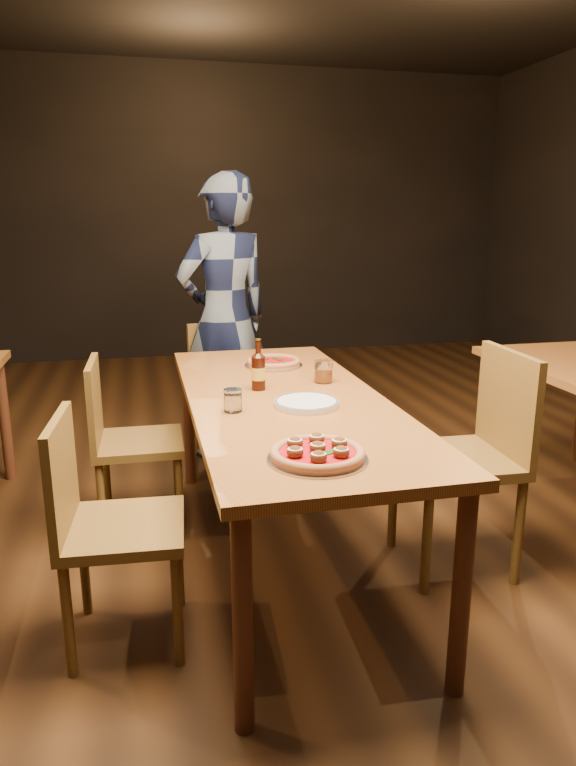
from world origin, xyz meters
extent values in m
plane|color=black|center=(0.00, 0.00, 0.00)|extent=(9.00, 9.00, 0.00)
plane|color=black|center=(0.00, 4.50, 1.50)|extent=(7.00, 0.00, 7.00)
cube|color=brown|center=(0.00, 0.00, 0.73)|extent=(0.80, 2.00, 0.04)
cylinder|color=#502816|center=(-0.34, -0.94, 0.35)|extent=(0.06, 0.06, 0.71)
cylinder|color=#502816|center=(-0.34, 0.94, 0.35)|extent=(0.06, 0.06, 0.71)
cylinder|color=#502816|center=(0.34, -0.94, 0.35)|extent=(0.06, 0.06, 0.71)
cylinder|color=#502816|center=(0.34, 0.94, 0.35)|extent=(0.06, 0.06, 0.71)
cylinder|color=#502816|center=(-1.36, 1.24, 0.35)|extent=(0.06, 0.06, 0.71)
cylinder|color=#502816|center=(1.36, 0.74, 0.35)|extent=(0.06, 0.06, 0.71)
cylinder|color=#B7B7BF|center=(-0.06, -0.73, 0.75)|extent=(0.31, 0.31, 0.01)
cylinder|color=#AC6C47|center=(-0.06, -0.73, 0.76)|extent=(0.29, 0.29, 0.02)
torus|color=#AC6C47|center=(-0.06, -0.73, 0.77)|extent=(0.30, 0.30, 0.03)
cylinder|color=#A30912|center=(-0.06, -0.73, 0.77)|extent=(0.23, 0.23, 0.00)
cylinder|color=#B7B7BF|center=(0.07, 0.57, 0.75)|extent=(0.29, 0.29, 0.01)
cylinder|color=#AC6C47|center=(0.07, 0.57, 0.76)|extent=(0.27, 0.27, 0.02)
torus|color=#AC6C47|center=(0.07, 0.57, 0.77)|extent=(0.27, 0.27, 0.03)
cylinder|color=#A30912|center=(0.07, 0.57, 0.77)|extent=(0.21, 0.21, 0.00)
cylinder|color=white|center=(0.05, -0.16, 0.76)|extent=(0.25, 0.25, 0.02)
cylinder|color=black|center=(-0.09, 0.13, 0.82)|extent=(0.06, 0.06, 0.15)
cylinder|color=black|center=(-0.09, 0.13, 0.93)|extent=(0.02, 0.02, 0.07)
cylinder|color=gold|center=(-0.09, 0.13, 0.82)|extent=(0.06, 0.06, 0.05)
cylinder|color=white|center=(-0.24, -0.17, 0.79)|extent=(0.07, 0.07, 0.09)
cylinder|color=#A95113|center=(0.22, 0.19, 0.80)|extent=(0.08, 0.08, 0.10)
imported|color=black|center=(-0.07, 1.38, 0.87)|extent=(0.75, 0.63, 1.74)
camera|label=1|loc=(-0.57, -2.51, 1.47)|focal=30.00mm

